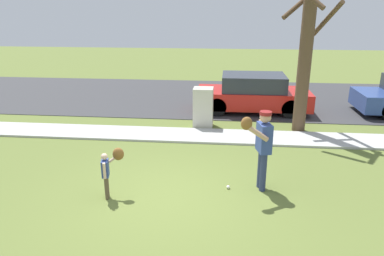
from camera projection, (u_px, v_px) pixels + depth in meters
The scene contains 9 objects.
ground_plane at pixel (186, 137), 10.53m from camera, with size 48.00×48.00×0.00m, color olive.
sidewalk_strip at pixel (186, 135), 10.62m from camera, with size 36.00×1.20×0.06m, color #B2B2AD.
road_surface at pixel (200, 96), 15.34m from camera, with size 36.00×6.80×0.02m, color #38383A.
person_adult at pixel (262, 142), 7.20m from camera, with size 0.66×0.72×1.67m.
person_child at pixel (110, 167), 7.03m from camera, with size 0.43×0.45×1.00m.
baseball at pixel (228, 187), 7.53m from camera, with size 0.07×0.07×0.07m, color white.
utility_cabinet at pixel (203, 108), 11.29m from camera, with size 0.61×0.55×1.25m, color beige.
street_tree_near at pixel (307, 41), 10.27m from camera, with size 1.85×1.88×5.05m.
parked_hatchback_red at pixel (253, 94), 12.96m from camera, with size 4.00×1.75×1.33m.
Camera 1 is at (1.18, -6.34, 3.59)m, focal length 33.81 mm.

